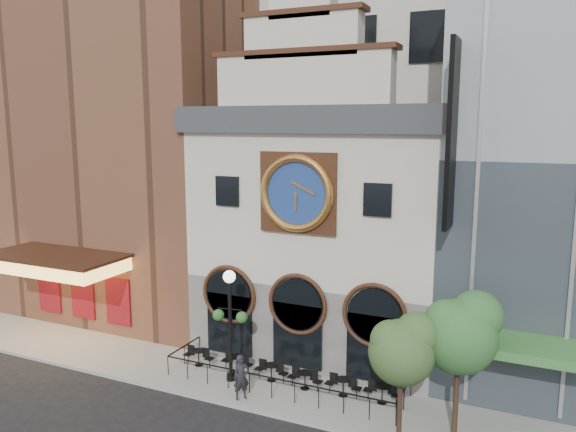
{
  "coord_description": "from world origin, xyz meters",
  "views": [
    {
      "loc": [
        9.77,
        -18.57,
        11.63
      ],
      "look_at": [
        -1.43,
        6.0,
        7.1
      ],
      "focal_mm": 35.0,
      "sensor_mm": 36.0,
      "label": 1
    }
  ],
  "objects_px": {
    "bistro_3": "(305,379)",
    "bistro_4": "(343,385)",
    "bistro_1": "(237,362)",
    "tree_left": "(403,347)",
    "bistro_5": "(382,392)",
    "tree_right": "(461,330)",
    "lamppost": "(230,313)",
    "pedestrian": "(241,377)",
    "bistro_2": "(271,371)",
    "bistro_0": "(199,356)"
  },
  "relations": [
    {
      "from": "tree_right",
      "to": "bistro_5",
      "type": "bearing_deg",
      "value": 160.57
    },
    {
      "from": "bistro_2",
      "to": "bistro_4",
      "type": "xyz_separation_m",
      "value": [
        3.39,
        -0.0,
        0.0
      ]
    },
    {
      "from": "bistro_0",
      "to": "tree_left",
      "type": "xyz_separation_m",
      "value": [
        10.22,
        -2.19,
        3.05
      ]
    },
    {
      "from": "bistro_2",
      "to": "bistro_4",
      "type": "height_order",
      "value": "same"
    },
    {
      "from": "pedestrian",
      "to": "tree_left",
      "type": "height_order",
      "value": "tree_left"
    },
    {
      "from": "bistro_2",
      "to": "bistro_3",
      "type": "relative_size",
      "value": 1.0
    },
    {
      "from": "bistro_5",
      "to": "lamppost",
      "type": "relative_size",
      "value": 0.31
    },
    {
      "from": "lamppost",
      "to": "tree_right",
      "type": "distance_m",
      "value": 9.9
    },
    {
      "from": "bistro_3",
      "to": "tree_right",
      "type": "bearing_deg",
      "value": -8.0
    },
    {
      "from": "bistro_1",
      "to": "bistro_2",
      "type": "distance_m",
      "value": 1.86
    },
    {
      "from": "bistro_3",
      "to": "tree_right",
      "type": "xyz_separation_m",
      "value": [
        6.5,
        -0.91,
        3.57
      ]
    },
    {
      "from": "bistro_0",
      "to": "bistro_5",
      "type": "relative_size",
      "value": 1.0
    },
    {
      "from": "bistro_4",
      "to": "tree_left",
      "type": "relative_size",
      "value": 0.33
    },
    {
      "from": "bistro_4",
      "to": "bistro_1",
      "type": "bearing_deg",
      "value": 178.24
    },
    {
      "from": "pedestrian",
      "to": "tree_left",
      "type": "xyz_separation_m",
      "value": [
        6.76,
        -0.15,
        2.56
      ]
    },
    {
      "from": "bistro_3",
      "to": "bistro_4",
      "type": "distance_m",
      "value": 1.72
    },
    {
      "from": "tree_left",
      "to": "bistro_2",
      "type": "bearing_deg",
      "value": 161.05
    },
    {
      "from": "bistro_4",
      "to": "bistro_5",
      "type": "height_order",
      "value": "same"
    },
    {
      "from": "bistro_1",
      "to": "bistro_4",
      "type": "bearing_deg",
      "value": -1.76
    },
    {
      "from": "bistro_4",
      "to": "bistro_5",
      "type": "distance_m",
      "value": 1.68
    },
    {
      "from": "bistro_3",
      "to": "bistro_5",
      "type": "xyz_separation_m",
      "value": [
        3.39,
        0.18,
        0.0
      ]
    },
    {
      "from": "bistro_1",
      "to": "tree_right",
      "type": "height_order",
      "value": "tree_right"
    },
    {
      "from": "bistro_0",
      "to": "bistro_1",
      "type": "relative_size",
      "value": 1.0
    },
    {
      "from": "pedestrian",
      "to": "lamppost",
      "type": "bearing_deg",
      "value": 84.74
    },
    {
      "from": "lamppost",
      "to": "bistro_4",
      "type": "bearing_deg",
      "value": -0.79
    },
    {
      "from": "bistro_3",
      "to": "bistro_1",
      "type": "bearing_deg",
      "value": 175.73
    },
    {
      "from": "bistro_5",
      "to": "tree_right",
      "type": "xyz_separation_m",
      "value": [
        3.11,
        -1.1,
        3.57
      ]
    },
    {
      "from": "bistro_0",
      "to": "tree_left",
      "type": "height_order",
      "value": "tree_left"
    },
    {
      "from": "bistro_3",
      "to": "tree_left",
      "type": "relative_size",
      "value": 0.33
    },
    {
      "from": "bistro_3",
      "to": "lamppost",
      "type": "height_order",
      "value": "lamppost"
    },
    {
      "from": "bistro_3",
      "to": "tree_right",
      "type": "distance_m",
      "value": 7.47
    },
    {
      "from": "tree_right",
      "to": "bistro_2",
      "type": "bearing_deg",
      "value": 172.9
    },
    {
      "from": "bistro_0",
      "to": "bistro_2",
      "type": "distance_m",
      "value": 3.87
    },
    {
      "from": "bistro_0",
      "to": "pedestrian",
      "type": "bearing_deg",
      "value": -30.41
    },
    {
      "from": "bistro_2",
      "to": "bistro_5",
      "type": "height_order",
      "value": "same"
    },
    {
      "from": "bistro_1",
      "to": "lamppost",
      "type": "bearing_deg",
      "value": -78.61
    },
    {
      "from": "bistro_1",
      "to": "pedestrian",
      "type": "distance_m",
      "value": 2.67
    },
    {
      "from": "bistro_2",
      "to": "lamppost",
      "type": "distance_m",
      "value": 3.24
    },
    {
      "from": "tree_left",
      "to": "tree_right",
      "type": "distance_m",
      "value": 2.22
    },
    {
      "from": "bistro_1",
      "to": "bistro_5",
      "type": "xyz_separation_m",
      "value": [
        6.92,
        -0.08,
        0.0
      ]
    },
    {
      "from": "bistro_4",
      "to": "bistro_5",
      "type": "relative_size",
      "value": 1.0
    },
    {
      "from": "lamppost",
      "to": "tree_left",
      "type": "height_order",
      "value": "lamppost"
    },
    {
      "from": "bistro_0",
      "to": "tree_right",
      "type": "distance_m",
      "value": 12.6
    },
    {
      "from": "bistro_3",
      "to": "pedestrian",
      "type": "distance_m",
      "value": 2.87
    },
    {
      "from": "tree_left",
      "to": "lamppost",
      "type": "bearing_deg",
      "value": 169.54
    },
    {
      "from": "tree_left",
      "to": "bistro_4",
      "type": "bearing_deg",
      "value": 143.68
    },
    {
      "from": "pedestrian",
      "to": "lamppost",
      "type": "relative_size",
      "value": 0.38
    },
    {
      "from": "bistro_5",
      "to": "pedestrian",
      "type": "xyz_separation_m",
      "value": [
        -5.47,
        -2.11,
        0.5
      ]
    },
    {
      "from": "bistro_2",
      "to": "tree_left",
      "type": "xyz_separation_m",
      "value": [
        6.36,
        -2.18,
        3.05
      ]
    },
    {
      "from": "bistro_1",
      "to": "tree_left",
      "type": "relative_size",
      "value": 0.33
    }
  ]
}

